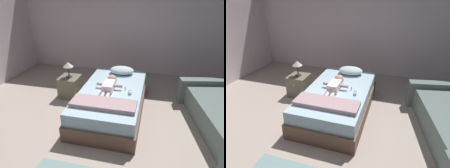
{
  "view_description": "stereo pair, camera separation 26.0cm",
  "coord_description": "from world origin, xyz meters",
  "views": [
    {
      "loc": [
        0.73,
        -2.27,
        2.14
      ],
      "look_at": [
        0.0,
        0.84,
        0.59
      ],
      "focal_mm": 31.34,
      "sensor_mm": 36.0,
      "label": 1
    },
    {
      "loc": [
        0.98,
        -2.21,
        2.14
      ],
      "look_at": [
        0.0,
        0.84,
        0.59
      ],
      "focal_mm": 31.34,
      "sensor_mm": 36.0,
      "label": 2
    }
  ],
  "objects": [
    {
      "name": "ground_plane",
      "position": [
        0.0,
        0.0,
        0.0
      ],
      "size": [
        8.0,
        8.0,
        0.0
      ],
      "primitive_type": "plane",
      "color": "#AC9B8E"
    },
    {
      "name": "wall_behind_bed",
      "position": [
        0.0,
        3.0,
        1.38
      ],
      "size": [
        8.0,
        0.12,
        2.76
      ],
      "primitive_type": "cube",
      "color": "silver",
      "rests_on": "ground_plane"
    },
    {
      "name": "bed",
      "position": [
        0.0,
        0.84,
        0.24
      ],
      "size": [
        1.15,
        2.04,
        0.49
      ],
      "color": "brown",
      "rests_on": "ground_plane"
    },
    {
      "name": "pillow",
      "position": [
        0.05,
        1.59,
        0.57
      ],
      "size": [
        0.51,
        0.36,
        0.15
      ],
      "color": "silver",
      "rests_on": "bed"
    },
    {
      "name": "baby",
      "position": [
        -0.04,
        0.86,
        0.57
      ],
      "size": [
        0.48,
        0.69,
        0.19
      ],
      "color": "white",
      "rests_on": "bed"
    },
    {
      "name": "toothbrush",
      "position": [
        0.24,
        0.91,
        0.5
      ],
      "size": [
        0.03,
        0.14,
        0.02
      ],
      "color": "blue",
      "rests_on": "bed"
    },
    {
      "name": "nightstand",
      "position": [
        -1.02,
        1.22,
        0.23
      ],
      "size": [
        0.42,
        0.45,
        0.46
      ],
      "color": "#6A6450",
      "rests_on": "ground_plane"
    },
    {
      "name": "lamp",
      "position": [
        -1.02,
        1.22,
        0.72
      ],
      "size": [
        0.21,
        0.21,
        0.33
      ],
      "color": "#333338",
      "rests_on": "nightstand"
    },
    {
      "name": "blanket",
      "position": [
        0.0,
        0.25,
        0.52
      ],
      "size": [
        1.04,
        0.35,
        0.07
      ],
      "color": "#B08E94",
      "rests_on": "bed"
    },
    {
      "name": "baby_bottle",
      "position": [
        0.35,
        0.74,
        0.52
      ],
      "size": [
        0.07,
        0.11,
        0.08
      ],
      "color": "white",
      "rests_on": "bed"
    }
  ]
}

